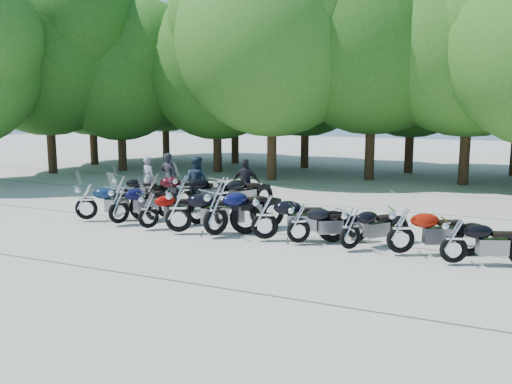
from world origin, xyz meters
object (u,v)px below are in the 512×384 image
at_px(motorcycle_7, 350,227).
at_px(motorcycle_11, 154,188).
at_px(motorcycle_6, 299,222).
at_px(motorcycle_9, 454,239).
at_px(motorcycle_10, 121,189).
at_px(motorcycle_12, 182,191).
at_px(rider_2, 246,183).
at_px(rider_3, 169,177).
at_px(rider_0, 149,178).
at_px(rider_1, 197,182).
at_px(motorcycle_2, 148,209).
at_px(motorcycle_3, 178,209).
at_px(motorcycle_0, 86,200).
at_px(motorcycle_5, 265,216).
at_px(motorcycle_13, 222,194).
at_px(motorcycle_1, 119,203).
at_px(motorcycle_8, 401,229).
at_px(motorcycle_4, 216,210).

relative_size(motorcycle_7, motorcycle_11, 0.88).
height_order(motorcycle_6, motorcycle_9, motorcycle_9).
relative_size(motorcycle_6, motorcycle_10, 1.02).
height_order(motorcycle_7, motorcycle_12, motorcycle_12).
relative_size(motorcycle_12, rider_2, 1.45).
bearing_deg(rider_3, rider_0, 10.93).
bearing_deg(rider_1, motorcycle_9, 160.50).
xyz_separation_m(motorcycle_2, rider_2, (0.96, 4.28, 0.23)).
xyz_separation_m(motorcycle_6, rider_3, (-6.32, 3.89, 0.29)).
distance_m(motorcycle_2, motorcycle_11, 3.30).
height_order(motorcycle_2, motorcycle_3, motorcycle_3).
bearing_deg(motorcycle_0, motorcycle_12, -63.76).
height_order(motorcycle_0, motorcycle_5, motorcycle_5).
relative_size(motorcycle_10, rider_0, 1.26).
bearing_deg(rider_1, motorcycle_3, 116.81).
xyz_separation_m(motorcycle_0, rider_0, (-0.43, 3.79, 0.16)).
bearing_deg(motorcycle_7, motorcycle_2, 37.76).
height_order(rider_0, rider_1, rider_1).
bearing_deg(rider_1, motorcycle_13, 152.36).
bearing_deg(motorcycle_1, motorcycle_11, -55.02).
xyz_separation_m(motorcycle_6, rider_0, (-7.10, 3.77, 0.22)).
bearing_deg(motorcycle_9, motorcycle_13, 48.17).
relative_size(motorcycle_8, motorcycle_11, 0.96).
height_order(motorcycle_9, motorcycle_11, motorcycle_11).
xyz_separation_m(motorcycle_7, rider_2, (-4.69, 4.16, 0.23)).
bearing_deg(rider_0, rider_3, -154.33).
distance_m(rider_0, rider_1, 2.29).
xyz_separation_m(motorcycle_1, motorcycle_8, (7.90, 0.09, -0.02)).
bearing_deg(rider_3, rider_2, -173.35).
bearing_deg(motorcycle_12, motorcycle_4, 178.39).
bearing_deg(motorcycle_0, motorcycle_13, -81.72).
bearing_deg(motorcycle_9, motorcycle_2, 68.75).
height_order(motorcycle_4, motorcycle_13, motorcycle_4).
distance_m(motorcycle_6, rider_0, 8.05).
distance_m(motorcycle_4, motorcycle_9, 5.88).
relative_size(motorcycle_10, motorcycle_13, 0.84).
bearing_deg(motorcycle_7, motorcycle_3, 39.45).
distance_m(motorcycle_2, motorcycle_10, 4.17).
bearing_deg(motorcycle_9, motorcycle_4, 68.40).
height_order(motorcycle_1, motorcycle_10, motorcycle_1).
bearing_deg(motorcycle_11, rider_0, 16.12).
distance_m(motorcycle_10, rider_0, 1.25).
distance_m(motorcycle_7, motorcycle_9, 2.34).
bearing_deg(motorcycle_7, motorcycle_0, 36.24).
xyz_separation_m(motorcycle_9, rider_2, (-7.01, 4.38, 0.23)).
relative_size(motorcycle_2, motorcycle_3, 0.84).
relative_size(motorcycle_10, rider_3, 1.16).
bearing_deg(motorcycle_11, motorcycle_6, -138.01).
xyz_separation_m(rider_1, rider_2, (1.48, 0.77, -0.05)).
height_order(motorcycle_1, motorcycle_7, motorcycle_1).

